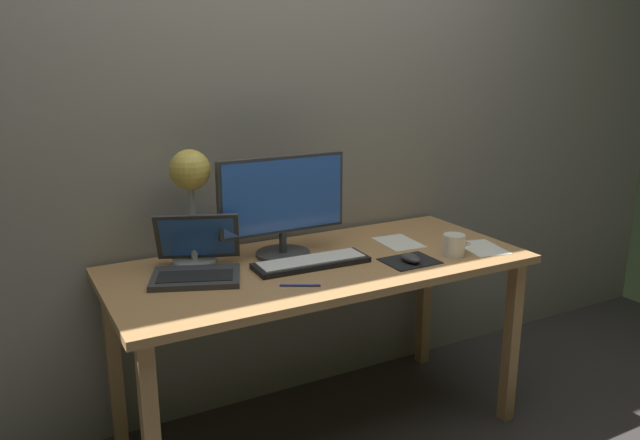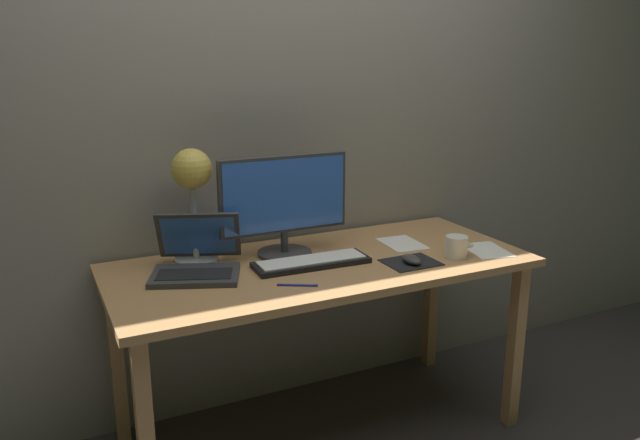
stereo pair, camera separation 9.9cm
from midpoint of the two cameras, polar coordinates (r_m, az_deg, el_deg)
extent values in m
plane|color=#383333|center=(2.73, -1.07, -18.69)|extent=(4.80, 4.80, 0.00)
cube|color=gray|center=(2.63, -5.28, 10.35)|extent=(4.80, 0.06, 2.60)
cube|color=tan|center=(2.40, -1.15, -4.15)|extent=(1.60, 0.70, 0.03)
cube|color=tan|center=(2.73, 16.00, -10.65)|extent=(0.05, 0.05, 0.71)
cube|color=tan|center=(2.60, -19.27, -12.37)|extent=(0.05, 0.05, 0.71)
cube|color=tan|center=(3.13, 8.59, -6.82)|extent=(0.05, 0.05, 0.71)
cylinder|color=#38383A|center=(2.47, -4.52, -3.09)|extent=(0.21, 0.21, 0.01)
cylinder|color=#38383A|center=(2.45, -4.55, -2.01)|extent=(0.03, 0.03, 0.08)
cube|color=#38383A|center=(2.40, -4.64, 2.32)|extent=(0.52, 0.03, 0.30)
cube|color=blue|center=(2.39, -4.48, 2.24)|extent=(0.49, 0.00, 0.27)
cube|color=black|center=(2.35, -2.00, -3.92)|extent=(0.44, 0.16, 0.02)
cube|color=silver|center=(2.35, -2.00, -3.65)|extent=(0.41, 0.13, 0.01)
cube|color=#38383A|center=(2.25, -12.47, -5.13)|extent=(0.36, 0.31, 0.02)
cube|color=black|center=(2.24, -12.53, -5.00)|extent=(0.28, 0.20, 0.00)
cube|color=#38383A|center=(2.37, -12.27, -1.49)|extent=(0.32, 0.21, 0.19)
cube|color=blue|center=(2.37, -12.27, -1.49)|extent=(0.28, 0.18, 0.17)
cylinder|color=beige|center=(2.43, -12.47, -3.68)|extent=(0.17, 0.17, 0.01)
cylinder|color=silver|center=(2.39, -12.69, 0.05)|extent=(0.02, 0.02, 0.31)
sphere|color=gold|center=(2.35, -12.95, 4.46)|extent=(0.15, 0.15, 0.15)
sphere|color=#FFEAB2|center=(2.34, -12.83, 3.51)|extent=(0.05, 0.05, 0.05)
cube|color=black|center=(2.41, 7.01, -3.73)|extent=(0.20, 0.16, 0.00)
ellipsoid|color=#38383A|center=(2.39, 7.07, -3.47)|extent=(0.06, 0.10, 0.03)
cylinder|color=white|center=(2.49, 10.98, -2.27)|extent=(0.09, 0.09, 0.09)
torus|color=white|center=(2.53, 11.94, -2.08)|extent=(0.05, 0.05, 0.01)
cube|color=white|center=(2.63, 13.53, -2.49)|extent=(0.19, 0.24, 0.00)
cube|color=white|center=(2.64, 6.11, -2.04)|extent=(0.16, 0.22, 0.00)
cylinder|color=#2633A5|center=(2.15, -3.15, -5.97)|extent=(0.13, 0.08, 0.01)
camera|label=1|loc=(0.05, -91.24, -0.33)|focal=35.17mm
camera|label=2|loc=(0.05, 88.76, 0.33)|focal=35.17mm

